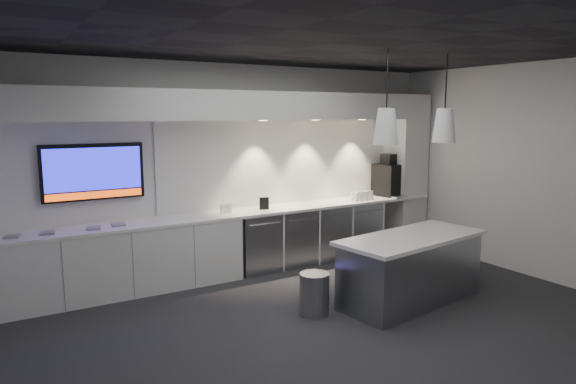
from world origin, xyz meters
TOP-DOWN VIEW (x-y plane):
  - floor at (0.00, 0.00)m, footprint 7.00×7.00m
  - ceiling at (0.00, 0.00)m, footprint 7.00×7.00m
  - wall_back at (0.00, 2.50)m, footprint 7.00×0.00m
  - wall_front at (0.00, -2.50)m, footprint 7.00×0.00m
  - wall_right at (3.50, 0.00)m, footprint 0.00×7.00m
  - back_counter at (0.00, 2.17)m, footprint 6.80×0.65m
  - left_base_cabinets at (-1.75, 2.17)m, footprint 3.30×0.63m
  - fridge_unit_a at (0.25, 2.17)m, footprint 0.60×0.61m
  - fridge_unit_b at (0.88, 2.17)m, footprint 0.60×0.61m
  - fridge_unit_c at (1.51, 2.17)m, footprint 0.60×0.61m
  - fridge_unit_d at (2.14, 2.17)m, footprint 0.60×0.61m
  - backsplash at (1.20, 2.48)m, footprint 4.60×0.03m
  - soffit at (0.00, 2.20)m, footprint 6.90×0.60m
  - column at (3.20, 2.20)m, footprint 0.55×0.55m
  - wall_tv at (-1.90, 2.45)m, footprint 1.25×0.07m
  - island at (1.31, 0.06)m, footprint 2.05×1.11m
  - bin at (0.07, 0.33)m, footprint 0.43×0.43m
  - coffee_machine at (2.83, 2.20)m, footprint 0.45×0.61m
  - sign_black at (0.40, 2.15)m, footprint 0.14×0.05m
  - sign_white at (-0.22, 2.14)m, footprint 0.18×0.05m
  - cup_cluster at (2.15, 2.07)m, footprint 0.37×0.17m
  - tray_a at (-2.87, 2.12)m, footprint 0.19×0.19m
  - tray_b at (-2.51, 2.10)m, footprint 0.18×0.18m
  - tray_c at (-2.00, 2.09)m, footprint 0.19×0.19m
  - tray_d at (-1.69, 2.14)m, footprint 0.17×0.17m
  - pendant_left at (0.84, 0.06)m, footprint 0.29×0.29m
  - pendant_right at (1.77, 0.06)m, footprint 0.29×0.29m

SIDE VIEW (x-z plane):
  - floor at x=0.00m, z-range 0.00..0.00m
  - bin at x=0.07m, z-range 0.00..0.48m
  - island at x=1.31m, z-range 0.00..0.83m
  - fridge_unit_a at x=0.25m, z-range 0.00..0.85m
  - fridge_unit_b at x=0.88m, z-range 0.00..0.85m
  - fridge_unit_c at x=1.51m, z-range 0.00..0.85m
  - fridge_unit_d at x=2.14m, z-range 0.00..0.85m
  - left_base_cabinets at x=-1.75m, z-range 0.00..0.86m
  - back_counter at x=0.00m, z-range 0.86..0.90m
  - tray_a at x=-2.87m, z-range 0.90..0.92m
  - tray_b at x=-2.51m, z-range 0.90..0.92m
  - tray_c at x=-2.00m, z-range 0.90..0.92m
  - tray_d at x=-1.69m, z-range 0.90..0.92m
  - sign_white at x=-0.22m, z-range 0.90..1.04m
  - cup_cluster at x=2.15m, z-range 0.90..1.05m
  - sign_black at x=0.40m, z-range 0.90..1.08m
  - coffee_machine at x=2.83m, z-range 0.84..1.55m
  - column at x=3.20m, z-range 0.00..2.60m
  - wall_back at x=0.00m, z-range -2.00..5.00m
  - wall_front at x=0.00m, z-range -2.00..5.00m
  - wall_right at x=3.50m, z-range -2.00..5.00m
  - backsplash at x=1.20m, z-range 0.90..2.20m
  - wall_tv at x=-1.90m, z-range 1.20..1.92m
  - pendant_left at x=0.84m, z-range 1.60..2.71m
  - pendant_right at x=1.77m, z-range 1.60..2.71m
  - soffit at x=0.00m, z-range 2.20..2.60m
  - ceiling at x=0.00m, z-range 3.00..3.00m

